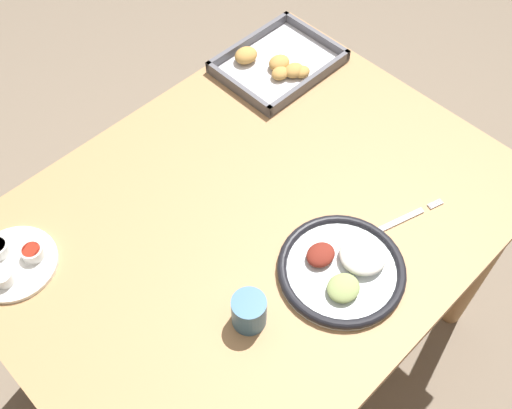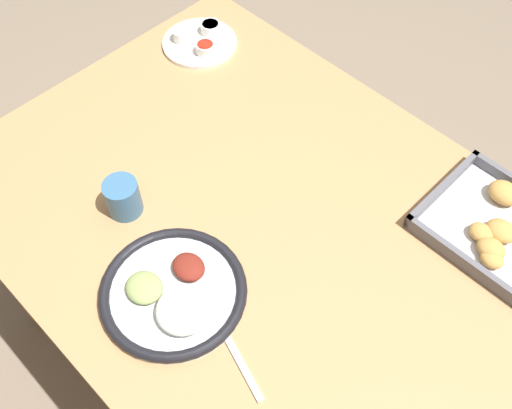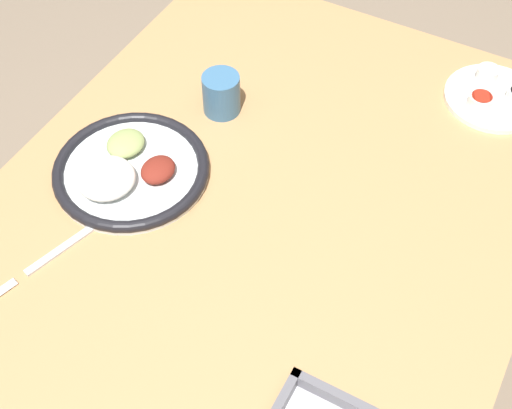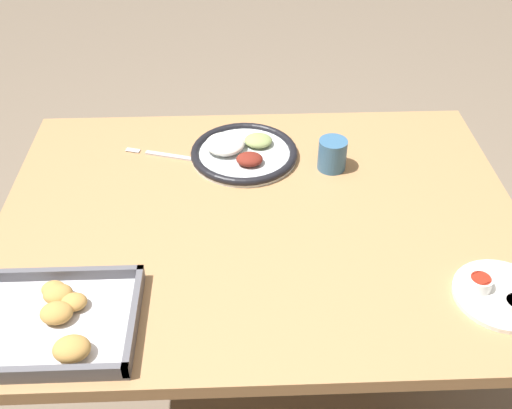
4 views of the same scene
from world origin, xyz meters
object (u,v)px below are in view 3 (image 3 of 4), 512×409
(dinner_plate, at_px, (129,170))
(fork, at_px, (64,247))
(saucer_plate, at_px, (495,95))
(drinking_cup, at_px, (221,94))

(dinner_plate, height_order, fork, dinner_plate)
(dinner_plate, xyz_separation_m, saucer_plate, (-0.47, 0.48, -0.00))
(dinner_plate, distance_m, fork, 0.17)
(fork, height_order, drinking_cup, drinking_cup)
(dinner_plate, height_order, saucer_plate, dinner_plate)
(drinking_cup, bearing_deg, fork, -8.89)
(saucer_plate, bearing_deg, drinking_cup, -58.80)
(drinking_cup, bearing_deg, saucer_plate, 121.20)
(fork, bearing_deg, dinner_plate, -164.30)
(dinner_plate, distance_m, saucer_plate, 0.67)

